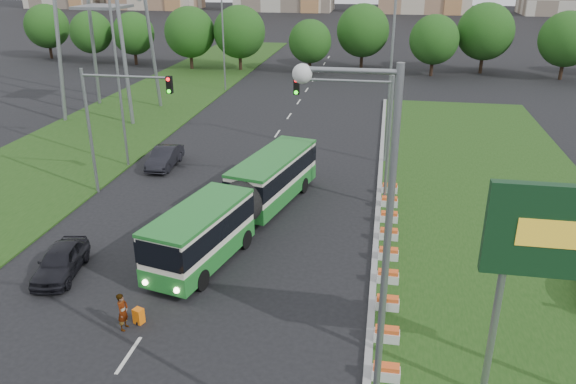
% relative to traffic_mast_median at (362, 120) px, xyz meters
% --- Properties ---
extents(ground, '(360.00, 360.00, 0.00)m').
position_rel_traffic_mast_median_xyz_m(ground, '(-4.78, -10.00, -5.35)').
color(ground, black).
rests_on(ground, ground).
extents(grass_median, '(14.00, 60.00, 0.15)m').
position_rel_traffic_mast_median_xyz_m(grass_median, '(8.22, -2.00, -5.27)').
color(grass_median, '#1B3F12').
rests_on(grass_median, ground).
extents(median_kerb, '(0.30, 60.00, 0.18)m').
position_rel_traffic_mast_median_xyz_m(median_kerb, '(1.27, -2.00, -5.26)').
color(median_kerb, gray).
rests_on(median_kerb, ground).
extents(left_verge, '(12.00, 110.00, 0.10)m').
position_rel_traffic_mast_median_xyz_m(left_verge, '(-22.78, 15.00, -5.30)').
color(left_verge, '#1B3F12').
rests_on(left_verge, ground).
extents(lane_markings, '(0.20, 100.00, 0.01)m').
position_rel_traffic_mast_median_xyz_m(lane_markings, '(-7.78, 10.00, -5.35)').
color(lane_markings, silver).
rests_on(lane_markings, ground).
extents(flower_planters, '(1.10, 20.30, 0.60)m').
position_rel_traffic_mast_median_xyz_m(flower_planters, '(1.92, -8.10, -4.90)').
color(flower_planters, silver).
rests_on(flower_planters, grass_median).
extents(traffic_mast_median, '(5.76, 0.32, 8.00)m').
position_rel_traffic_mast_median_xyz_m(traffic_mast_median, '(0.00, 0.00, 0.00)').
color(traffic_mast_median, gray).
rests_on(traffic_mast_median, ground).
extents(traffic_mast_left, '(5.76, 0.32, 8.00)m').
position_rel_traffic_mast_median_xyz_m(traffic_mast_left, '(-15.16, -1.00, 0.00)').
color(traffic_mast_left, gray).
rests_on(traffic_mast_left, ground).
extents(street_lamps, '(36.00, 60.00, 12.00)m').
position_rel_traffic_mast_median_xyz_m(street_lamps, '(-7.78, 0.00, 0.65)').
color(street_lamps, gray).
rests_on(street_lamps, ground).
extents(tree_line, '(120.00, 8.00, 9.00)m').
position_rel_traffic_mast_median_xyz_m(tree_line, '(5.22, 45.00, -0.85)').
color(tree_line, '#184813').
rests_on(tree_line, ground).
extents(articulated_bus, '(2.50, 16.05, 2.64)m').
position_rel_traffic_mast_median_xyz_m(articulated_bus, '(-6.24, -4.39, -3.73)').
color(articulated_bus, silver).
rests_on(articulated_bus, ground).
extents(car_left_near, '(2.43, 4.49, 1.45)m').
position_rel_traffic_mast_median_xyz_m(car_left_near, '(-13.47, -10.94, -4.63)').
color(car_left_near, black).
rests_on(car_left_near, ground).
extents(car_left_far, '(1.69, 4.47, 1.46)m').
position_rel_traffic_mast_median_xyz_m(car_left_far, '(-14.25, 4.34, -4.62)').
color(car_left_far, black).
rests_on(car_left_far, ground).
extents(pedestrian, '(0.42, 0.62, 1.65)m').
position_rel_traffic_mast_median_xyz_m(pedestrian, '(-8.65, -14.46, -4.53)').
color(pedestrian, gray).
rests_on(pedestrian, ground).
extents(shopping_trolley, '(0.39, 0.41, 0.67)m').
position_rel_traffic_mast_median_xyz_m(shopping_trolley, '(-8.23, -13.98, -5.02)').
color(shopping_trolley, orange).
rests_on(shopping_trolley, ground).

